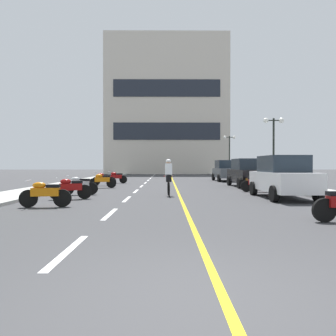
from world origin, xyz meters
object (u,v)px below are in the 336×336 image
(parked_car_mid, at_px, (247,173))
(motorcycle_4, at_px, (79,185))
(motorcycle_7, at_px, (102,180))
(motorcycle_8, at_px, (104,179))
(motorcycle_3, at_px, (70,188))
(motorcycle_9, at_px, (116,177))
(street_lamp_mid, at_px, (274,135))
(motorcycle_2, at_px, (45,193))
(motorcycle_5, at_px, (257,183))
(parked_car_far, at_px, (226,171))
(motorcycle_6, at_px, (254,181))
(cyclist_rider, at_px, (169,177))
(parked_car_near, at_px, (283,177))
(street_lamp_far, at_px, (229,146))

(parked_car_mid, xyz_separation_m, motorcycle_4, (-9.35, -5.53, -0.44))
(motorcycle_7, height_order, motorcycle_8, same)
(motorcycle_3, height_order, motorcycle_9, same)
(street_lamp_mid, bearing_deg, parked_car_mid, -140.40)
(street_lamp_mid, relative_size, motorcycle_3, 2.79)
(motorcycle_2, xyz_separation_m, motorcycle_5, (8.85, 6.01, 0.00))
(street_lamp_mid, distance_m, parked_car_far, 6.37)
(parked_car_far, bearing_deg, motorcycle_8, -147.37)
(street_lamp_mid, height_order, parked_car_far, street_lamp_mid)
(street_lamp_mid, distance_m, motorcycle_9, 12.05)
(motorcycle_2, height_order, motorcycle_6, same)
(motorcycle_7, bearing_deg, parked_car_far, 42.12)
(motorcycle_4, distance_m, motorcycle_9, 9.53)
(parked_car_far, distance_m, motorcycle_4, 15.82)
(parked_car_mid, xyz_separation_m, motorcycle_7, (-9.17, -1.02, -0.44))
(motorcycle_7, relative_size, motorcycle_9, 1.00)
(motorcycle_4, height_order, cyclist_rider, cyclist_rider)
(parked_car_mid, xyz_separation_m, motorcycle_9, (-9.10, 3.99, -0.44))
(motorcycle_4, relative_size, motorcycle_5, 1.00)
(parked_car_near, relative_size, motorcycle_7, 2.48)
(motorcycle_4, bearing_deg, motorcycle_2, -89.52)
(parked_car_near, distance_m, motorcycle_2, 9.48)
(motorcycle_2, distance_m, cyclist_rider, 5.79)
(parked_car_far, height_order, motorcycle_5, parked_car_far)
(parked_car_mid, relative_size, motorcycle_5, 2.50)
(parked_car_far, xyz_separation_m, motorcycle_9, (-9.07, -3.25, -0.44))
(street_lamp_far, relative_size, motorcycle_7, 2.78)
(motorcycle_3, height_order, motorcycle_8, same)
(motorcycle_9, bearing_deg, motorcycle_5, -42.44)
(parked_car_mid, relative_size, motorcycle_2, 2.50)
(motorcycle_2, relative_size, motorcycle_7, 1.00)
(parked_car_near, xyz_separation_m, parked_car_far, (0.25, 14.31, 0.00))
(parked_car_near, height_order, motorcycle_7, parked_car_near)
(motorcycle_4, relative_size, motorcycle_9, 1.00)
(parked_car_near, distance_m, motorcycle_9, 14.16)
(parked_car_far, xyz_separation_m, cyclist_rider, (-5.10, -13.18, -0.03))
(parked_car_mid, height_order, motorcycle_9, parked_car_mid)
(street_lamp_far, xyz_separation_m, parked_car_near, (-2.49, -24.03, -2.69))
(motorcycle_7, distance_m, motorcycle_9, 5.02)
(motorcycle_6, bearing_deg, motorcycle_4, -161.22)
(street_lamp_far, bearing_deg, motorcycle_3, -115.02)
(street_lamp_mid, xyz_separation_m, motorcycle_8, (-11.88, -0.79, -3.08))
(motorcycle_2, relative_size, cyclist_rider, 0.96)
(motorcycle_2, distance_m, motorcycle_3, 2.46)
(parked_car_far, distance_m, motorcycle_9, 9.64)
(motorcycle_5, distance_m, cyclist_rider, 5.11)
(motorcycle_6, xyz_separation_m, motorcycle_9, (-8.88, 6.42, 0.00))
(motorcycle_4, bearing_deg, parked_car_near, -9.64)
(motorcycle_2, relative_size, motorcycle_6, 1.02)
(motorcycle_5, height_order, motorcycle_6, same)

